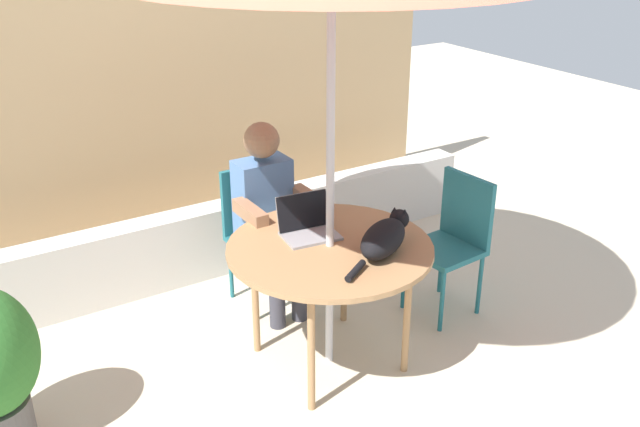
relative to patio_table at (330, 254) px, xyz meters
The scene contains 9 objects.
ground_plane 0.69m from the patio_table, ahead, with size 14.00×14.00×0.00m, color beige.
fence_back 2.20m from the patio_table, 90.00° to the left, with size 4.51×0.08×1.98m, color tan.
planter_wall_low 1.41m from the patio_table, 90.00° to the left, with size 4.06×0.20×0.50m, color beige.
patio_table is the anchor object (origin of this frame).
chair_occupied 0.87m from the patio_table, 90.00° to the left, with size 0.40×0.40×0.90m.
chair_empty 1.00m from the patio_table, ahead, with size 0.43×0.43×0.90m.
person_seated 0.70m from the patio_table, 90.00° to the left, with size 0.48×0.48×1.24m.
laptop 0.23m from the patio_table, 98.91° to the left, with size 0.33×0.29×0.21m.
cat 0.33m from the patio_table, 45.68° to the right, with size 0.59×0.37×0.17m.
Camera 1 is at (-1.85, -2.85, 2.48)m, focal length 39.61 mm.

